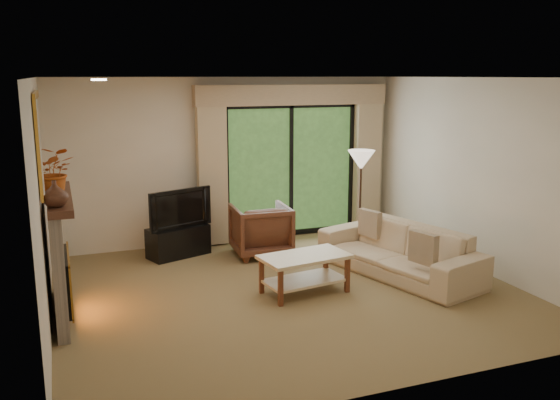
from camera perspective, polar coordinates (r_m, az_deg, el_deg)
name	(u,v)px	position (r m, az deg, el deg)	size (l,w,h in m)	color
floor	(289,291)	(7.43, 0.83, -8.78)	(5.50, 5.50, 0.00)	olive
ceiling	(289,77)	(6.95, 0.89, 11.71)	(5.50, 5.50, 0.00)	silver
wall_back	(231,161)	(9.41, -4.75, 3.79)	(5.00, 5.00, 0.00)	beige
wall_front	(402,243)	(4.90, 11.69, -4.06)	(5.00, 5.00, 0.00)	beige
wall_left	(42,206)	(6.60, -21.95, -0.55)	(5.00, 5.00, 0.00)	beige
wall_right	(477,175)	(8.46, 18.47, 2.29)	(5.00, 5.00, 0.00)	beige
fireplace	(58,256)	(6.94, -20.54, -5.11)	(0.24, 1.70, 1.37)	gray
mirror	(40,141)	(6.70, -22.06, 5.26)	(0.07, 1.45, 1.02)	gold
sliding_door	(291,170)	(9.71, 1.04, 2.89)	(2.26, 0.10, 2.16)	black
curtain_left	(212,170)	(9.18, -6.56, 2.92)	(0.45, 0.18, 2.35)	tan
curtain_right	(367,161)	(10.17, 8.37, 3.74)	(0.45, 0.18, 2.35)	tan
cornice	(293,95)	(9.51, 1.27, 10.08)	(3.20, 0.24, 0.32)	tan
media_console	(178,241)	(8.89, -9.76, -3.94)	(0.89, 0.40, 0.44)	black
tv	(177,208)	(8.76, -9.87, -0.74)	(1.00, 0.13, 0.58)	black
armchair	(261,230)	(8.79, -1.87, -2.88)	(0.81, 0.83, 0.76)	brown
sofa	(399,251)	(8.07, 11.37, -4.81)	(2.29, 0.90, 0.67)	tan
pillow_near	(423,248)	(7.44, 13.63, -4.52)	(0.10, 0.39, 0.39)	brown
pillow_far	(370,223)	(8.52, 8.65, -2.24)	(0.10, 0.38, 0.38)	brown
coffee_table	(304,274)	(7.32, 2.37, -7.11)	(1.07, 0.59, 0.48)	beige
floor_lamp	(360,200)	(9.10, 7.71, 0.00)	(0.41, 0.41, 1.52)	beige
vase	(55,194)	(6.15, -20.85, 0.57)	(0.25, 0.25, 0.26)	#48271A
branches	(54,171)	(6.67, -20.96, 2.58)	(0.48, 0.41, 0.53)	#B25019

